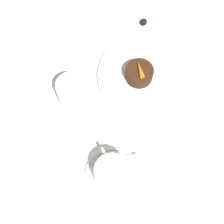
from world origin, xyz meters
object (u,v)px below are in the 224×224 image
wine_glass (73,93)px  dinner_plate (145,76)px  fork (165,142)px  dessert_cake (139,73)px  coffee_cup (112,173)px

wine_glass → dinner_plate: bearing=-86.8°
wine_glass → fork: 0.26m
dinner_plate → dessert_cake: bearing=87.6°
dinner_plate → wine_glass: size_ratio=2.14×
coffee_cup → fork: 0.17m
coffee_cup → dessert_cake: (0.22, -0.17, -0.01)m
dessert_cake → fork: bearing=176.4°
fork → coffee_cup: bearing=100.8°
coffee_cup → wine_glass: bearing=4.4°
coffee_cup → wine_glass: (0.21, 0.02, 0.04)m
dessert_cake → coffee_cup: bearing=142.5°
dinner_plate → wine_glass: wine_glass is taller
wine_glass → dessert_cake: bearing=-86.2°
fork → dessert_cake: size_ratio=2.32×
coffee_cup → fork: bearing=-79.2°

